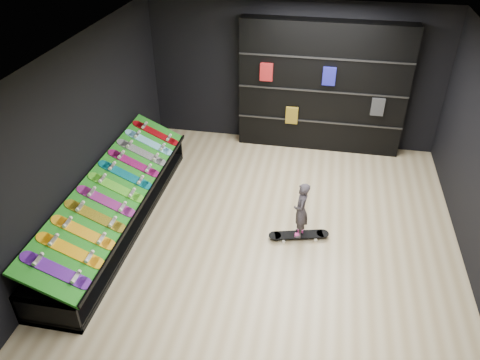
% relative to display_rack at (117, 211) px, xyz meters
% --- Properties ---
extents(floor, '(6.00, 7.00, 0.01)m').
position_rel_display_rack_xyz_m(floor, '(2.55, 0.00, -0.25)').
color(floor, tan).
rests_on(floor, ground).
extents(ceiling, '(6.00, 7.00, 0.01)m').
position_rel_display_rack_xyz_m(ceiling, '(2.55, 0.00, 2.75)').
color(ceiling, white).
rests_on(ceiling, ground).
extents(wall_back, '(6.00, 0.02, 3.00)m').
position_rel_display_rack_xyz_m(wall_back, '(2.55, 3.50, 1.25)').
color(wall_back, black).
rests_on(wall_back, ground).
extents(wall_left, '(0.02, 7.00, 3.00)m').
position_rel_display_rack_xyz_m(wall_left, '(-0.45, 0.00, 1.25)').
color(wall_left, black).
rests_on(wall_left, ground).
extents(display_rack, '(0.90, 4.50, 0.50)m').
position_rel_display_rack_xyz_m(display_rack, '(0.00, 0.00, 0.00)').
color(display_rack, black).
rests_on(display_rack, ground).
extents(turf_ramp, '(0.92, 4.50, 0.46)m').
position_rel_display_rack_xyz_m(turf_ramp, '(0.05, 0.00, 0.46)').
color(turf_ramp, '#146810').
rests_on(turf_ramp, display_rack).
extents(back_shelving, '(3.34, 0.39, 2.67)m').
position_rel_display_rack_xyz_m(back_shelving, '(3.14, 3.32, 1.09)').
color(back_shelving, black).
rests_on(back_shelving, ground).
extents(floor_skateboard, '(1.00, 0.46, 0.09)m').
position_rel_display_rack_xyz_m(floor_skateboard, '(3.02, 0.17, -0.20)').
color(floor_skateboard, black).
rests_on(floor_skateboard, ground).
extents(child, '(0.16, 0.22, 0.58)m').
position_rel_display_rack_xyz_m(child, '(3.02, 0.17, 0.13)').
color(child, black).
rests_on(child, floor_skateboard).
extents(display_board_0, '(0.93, 0.22, 0.50)m').
position_rel_display_rack_xyz_m(display_board_0, '(0.06, -1.90, 0.49)').
color(display_board_0, purple).
rests_on(display_board_0, turf_ramp).
extents(display_board_1, '(0.93, 0.22, 0.50)m').
position_rel_display_rack_xyz_m(display_board_1, '(0.06, -1.52, 0.49)').
color(display_board_1, yellow).
rests_on(display_board_1, turf_ramp).
extents(display_board_2, '(0.93, 0.22, 0.50)m').
position_rel_display_rack_xyz_m(display_board_2, '(0.06, -1.14, 0.49)').
color(display_board_2, orange).
rests_on(display_board_2, turf_ramp).
extents(display_board_3, '(0.93, 0.22, 0.50)m').
position_rel_display_rack_xyz_m(display_board_3, '(0.06, -0.76, 0.49)').
color(display_board_3, yellow).
rests_on(display_board_3, turf_ramp).
extents(display_board_4, '(0.93, 0.22, 0.50)m').
position_rel_display_rack_xyz_m(display_board_4, '(0.06, -0.38, 0.49)').
color(display_board_4, '#2626BF').
rests_on(display_board_4, turf_ramp).
extents(display_board_5, '(0.93, 0.22, 0.50)m').
position_rel_display_rack_xyz_m(display_board_5, '(0.06, 0.00, 0.49)').
color(display_board_5, green).
rests_on(display_board_5, turf_ramp).
extents(display_board_6, '(0.93, 0.22, 0.50)m').
position_rel_display_rack_xyz_m(display_board_6, '(0.06, 0.38, 0.49)').
color(display_board_6, '#0C8C99').
rests_on(display_board_6, turf_ramp).
extents(display_board_7, '(0.93, 0.22, 0.50)m').
position_rel_display_rack_xyz_m(display_board_7, '(0.06, 0.76, 0.49)').
color(display_board_7, '#E5198C').
rests_on(display_board_7, turf_ramp).
extents(display_board_8, '(0.93, 0.22, 0.50)m').
position_rel_display_rack_xyz_m(display_board_8, '(0.06, 1.14, 0.49)').
color(display_board_8, black).
rests_on(display_board_8, turf_ramp).
extents(display_board_9, '(0.93, 0.22, 0.50)m').
position_rel_display_rack_xyz_m(display_board_9, '(0.06, 1.52, 0.49)').
color(display_board_9, '#0CB2E5').
rests_on(display_board_9, turf_ramp).
extents(display_board_10, '(0.93, 0.22, 0.50)m').
position_rel_display_rack_xyz_m(display_board_10, '(0.06, 1.90, 0.49)').
color(display_board_10, red).
rests_on(display_board_10, turf_ramp).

